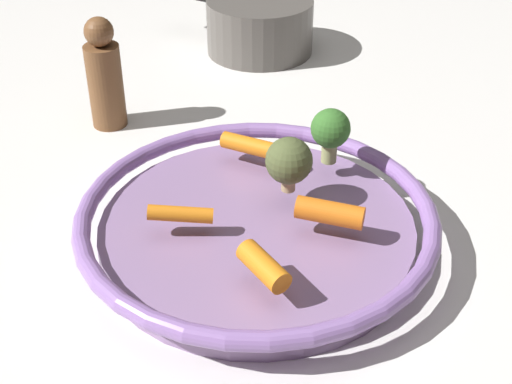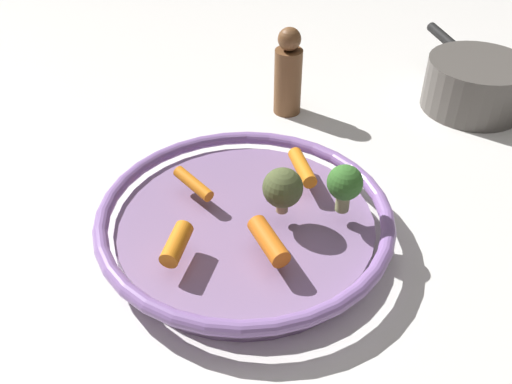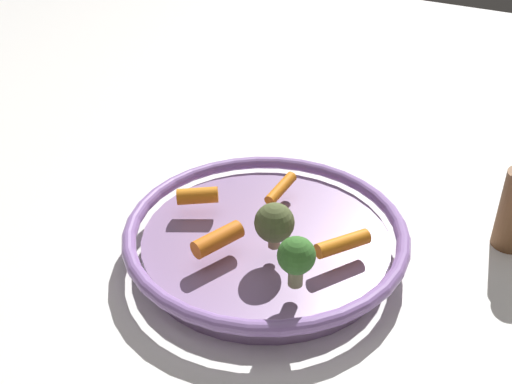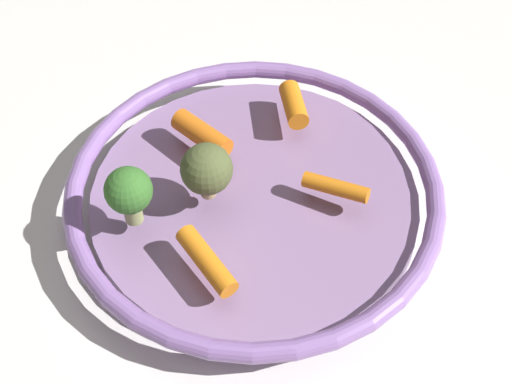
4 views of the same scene
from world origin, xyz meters
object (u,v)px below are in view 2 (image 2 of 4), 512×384
(serving_bowl, at_px, (245,223))
(baby_carrot_near_rim, at_px, (269,241))
(baby_carrot_center, at_px, (193,184))
(saucepan, at_px, (475,85))
(broccoli_floret_mid, at_px, (283,188))
(pepper_mill, at_px, (288,74))
(broccoli_floret_small, at_px, (345,184))
(baby_carrot_left, at_px, (300,166))
(baby_carrot_back, at_px, (177,244))

(serving_bowl, relative_size, baby_carrot_near_rim, 5.58)
(baby_carrot_center, bearing_deg, saucepan, 78.47)
(broccoli_floret_mid, xyz_separation_m, saucepan, (-0.00, 0.44, -0.04))
(pepper_mill, bearing_deg, broccoli_floret_small, -35.58)
(baby_carrot_left, distance_m, saucepan, 0.37)
(serving_bowl, height_order, baby_carrot_back, baby_carrot_back)
(baby_carrot_near_rim, bearing_deg, serving_bowl, 157.26)
(serving_bowl, relative_size, pepper_mill, 2.47)
(baby_carrot_left, xyz_separation_m, baby_carrot_near_rim, (0.07, -0.12, 0.00))
(baby_carrot_near_rim, relative_size, pepper_mill, 0.44)
(serving_bowl, relative_size, baby_carrot_left, 5.13)
(broccoli_floret_mid, bearing_deg, pepper_mill, 131.54)
(serving_bowl, height_order, baby_carrot_center, baby_carrot_center)
(broccoli_floret_mid, relative_size, broccoli_floret_small, 0.95)
(baby_carrot_back, height_order, saucepan, saucepan)
(baby_carrot_left, bearing_deg, baby_carrot_back, -88.70)
(broccoli_floret_small, bearing_deg, baby_carrot_back, -113.75)
(pepper_mill, relative_size, saucepan, 0.61)
(broccoli_floret_small, relative_size, pepper_mill, 0.42)
(serving_bowl, bearing_deg, broccoli_floret_small, 44.82)
(baby_carrot_left, height_order, broccoli_floret_mid, broccoli_floret_mid)
(baby_carrot_back, distance_m, broccoli_floret_small, 0.19)
(saucepan, bearing_deg, baby_carrot_left, -95.04)
(baby_carrot_left, xyz_separation_m, baby_carrot_back, (0.00, -0.19, 0.00))
(baby_carrot_near_rim, relative_size, broccoli_floret_mid, 1.11)
(serving_bowl, height_order, pepper_mill, pepper_mill)
(broccoli_floret_mid, relative_size, pepper_mill, 0.40)
(baby_carrot_back, xyz_separation_m, broccoli_floret_mid, (0.03, 0.12, 0.02))
(baby_carrot_back, bearing_deg, broccoli_floret_small, 66.25)
(baby_carrot_back, distance_m, broccoli_floret_mid, 0.13)
(baby_carrot_back, height_order, baby_carrot_center, baby_carrot_back)
(baby_carrot_center, height_order, broccoli_floret_mid, broccoli_floret_mid)
(baby_carrot_center, height_order, broccoli_floret_small, broccoli_floret_small)
(baby_carrot_center, xyz_separation_m, broccoli_floret_small, (0.15, 0.09, 0.03))
(serving_bowl, xyz_separation_m, baby_carrot_back, (0.00, -0.10, 0.03))
(serving_bowl, distance_m, baby_carrot_back, 0.10)
(saucepan, bearing_deg, baby_carrot_near_rim, -86.12)
(baby_carrot_left, xyz_separation_m, pepper_mill, (-0.16, 0.15, 0.01))
(broccoli_floret_mid, height_order, saucepan, broccoli_floret_mid)
(broccoli_floret_mid, height_order, pepper_mill, pepper_mill)
(serving_bowl, bearing_deg, baby_carrot_near_rim, -22.74)
(baby_carrot_center, height_order, saucepan, saucepan)
(baby_carrot_left, height_order, baby_carrot_near_rim, baby_carrot_near_rim)
(baby_carrot_left, distance_m, broccoli_floret_small, 0.09)
(baby_carrot_left, relative_size, broccoli_floret_small, 1.14)
(baby_carrot_left, xyz_separation_m, saucepan, (0.03, 0.37, -0.01))
(broccoli_floret_mid, distance_m, pepper_mill, 0.30)
(baby_carrot_center, distance_m, saucepan, 0.49)
(serving_bowl, height_order, broccoli_floret_mid, broccoli_floret_mid)
(broccoli_floret_mid, bearing_deg, baby_carrot_back, -103.78)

